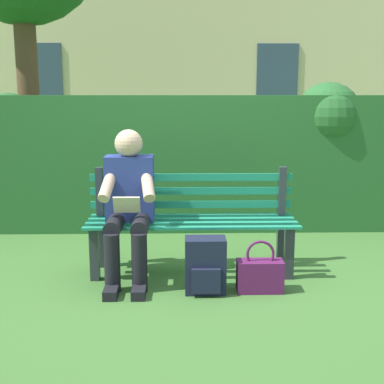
# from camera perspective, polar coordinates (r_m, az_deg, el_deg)

# --- Properties ---
(ground) EXTENTS (60.00, 60.00, 0.00)m
(ground) POSITION_cam_1_polar(r_m,az_deg,el_deg) (4.21, -0.03, -9.02)
(ground) COLOR #3D6B2D
(park_bench) EXTENTS (1.69, 0.47, 0.85)m
(park_bench) POSITION_cam_1_polar(r_m,az_deg,el_deg) (4.15, -0.05, -3.04)
(park_bench) COLOR #2D3338
(park_bench) RESTS_ON ground
(person_seated) EXTENTS (0.44, 0.73, 1.17)m
(person_seated) POSITION_cam_1_polar(r_m,az_deg,el_deg) (3.96, -7.15, -1.06)
(person_seated) COLOR navy
(person_seated) RESTS_ON ground
(hedge_backdrop) EXTENTS (6.25, 0.86, 1.57)m
(hedge_backdrop) POSITION_cam_1_polar(r_m,az_deg,el_deg) (5.58, -4.03, 3.86)
(hedge_backdrop) COLOR #265B28
(hedge_backdrop) RESTS_ON ground
(building_facade) EXTENTS (10.20, 2.82, 6.83)m
(building_facade) POSITION_cam_1_polar(r_m,az_deg,el_deg) (12.79, -3.47, 19.82)
(building_facade) COLOR beige
(building_facade) RESTS_ON ground
(backpack) EXTENTS (0.30, 0.26, 0.41)m
(backpack) POSITION_cam_1_polar(r_m,az_deg,el_deg) (3.75, 1.52, -8.31)
(backpack) COLOR #191E33
(backpack) RESTS_ON ground
(handbag) EXTENTS (0.34, 0.15, 0.39)m
(handbag) POSITION_cam_1_polar(r_m,az_deg,el_deg) (3.81, 7.65, -9.20)
(handbag) COLOR #59194C
(handbag) RESTS_ON ground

